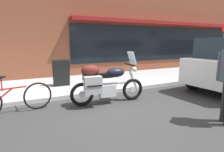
% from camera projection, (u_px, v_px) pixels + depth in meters
% --- Properties ---
extents(ground_plane, '(80.00, 80.00, 0.00)m').
position_uv_depth(ground_plane, '(119.00, 105.00, 4.97)').
color(ground_plane, '#363636').
extents(storefront_building, '(24.95, 0.90, 7.18)m').
position_uv_depth(storefront_building, '(205.00, 12.00, 11.82)').
color(storefront_building, brown).
rests_on(storefront_building, ground_plane).
extents(touring_motorcycle, '(2.09, 0.62, 1.39)m').
position_uv_depth(touring_motorcycle, '(104.00, 82.00, 4.94)').
color(touring_motorcycle, black).
rests_on(touring_motorcycle, ground_plane).
extents(parked_bicycle, '(1.75, 0.54, 0.93)m').
position_uv_depth(parked_bicycle, '(13.00, 99.00, 4.25)').
color(parked_bicycle, black).
rests_on(parked_bicycle, ground_plane).
extents(sandwich_board_sign, '(0.55, 0.41, 0.91)m').
position_uv_depth(sandwich_board_sign, '(61.00, 73.00, 6.48)').
color(sandwich_board_sign, black).
rests_on(sandwich_board_sign, sidewalk_curb).
extents(parking_sign_pole, '(0.44, 0.07, 2.36)m').
position_uv_depth(parking_sign_pole, '(223.00, 45.00, 8.81)').
color(parking_sign_pole, '#59595B').
rests_on(parking_sign_pole, sidewalk_curb).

